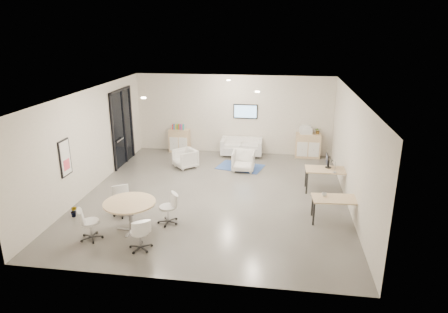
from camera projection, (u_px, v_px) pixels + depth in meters
name	position (u px, v px, depth m)	size (l,w,h in m)	color
room_shell	(215.00, 146.00, 12.04)	(9.60, 10.60, 4.80)	#56534E
glass_door	(122.00, 125.00, 14.97)	(0.09, 1.90, 2.85)	black
artwork	(65.00, 158.00, 11.10)	(0.05, 0.54, 1.04)	black
wall_tv	(245.00, 111.00, 16.12)	(0.98, 0.06, 0.58)	black
ceiling_spots	(213.00, 89.00, 12.36)	(3.14, 4.14, 0.03)	#FFEAC6
sideboard_left	(180.00, 141.00, 16.70)	(0.84, 0.44, 0.95)	tan
sideboard_right	(308.00, 146.00, 15.96)	(0.98, 0.47, 0.98)	tan
books	(178.00, 127.00, 16.53)	(0.49, 0.14, 0.22)	red
printer	(306.00, 130.00, 15.78)	(0.50, 0.43, 0.32)	white
loveseat	(242.00, 148.00, 16.22)	(1.66, 0.85, 0.62)	silver
blue_rug	(240.00, 167.00, 14.98)	(1.64, 1.09, 0.01)	#32559A
armchair_left	(185.00, 158.00, 14.83)	(0.74, 0.69, 0.76)	silver
armchair_right	(243.00, 160.00, 14.50)	(0.78, 0.73, 0.81)	silver
desk_rear	(328.00, 171.00, 12.59)	(1.45, 0.75, 0.75)	tan
desk_front	(337.00, 201.00, 10.61)	(1.36, 0.75, 0.69)	tan
monitor	(327.00, 160.00, 12.64)	(0.20, 0.50, 0.44)	black
round_table	(130.00, 205.00, 10.11)	(1.32, 1.32, 0.80)	tan
meeting_chairs	(130.00, 216.00, 10.21)	(2.46, 2.46, 0.82)	white
plant_cabinet	(318.00, 131.00, 15.71)	(0.25, 0.27, 0.21)	#3F7F3F
plant_floor	(74.00, 214.00, 11.05)	(0.19, 0.34, 0.15)	#3F7F3F
cup	(324.00, 194.00, 10.70)	(0.12, 0.10, 0.12)	white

